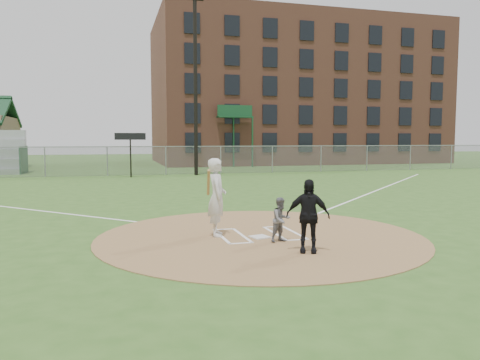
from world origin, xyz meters
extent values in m
plane|color=#31591E|center=(0.00, 0.00, 0.00)|extent=(140.00, 140.00, 0.00)
cylinder|color=#987348|center=(0.00, 0.00, 0.01)|extent=(8.40, 8.40, 0.02)
cube|color=silver|center=(-0.08, -0.22, 0.03)|extent=(0.53, 0.53, 0.03)
cube|color=white|center=(9.00, 9.00, 0.01)|extent=(17.04, 17.04, 0.01)
imported|color=slate|center=(0.27, -0.82, 0.57)|extent=(0.64, 0.57, 1.09)
imported|color=black|center=(0.47, -1.97, 0.83)|extent=(1.03, 0.73, 1.63)
cube|color=white|center=(-1.00, 0.15, 0.03)|extent=(0.08, 1.80, 0.01)
cube|color=white|center=(-0.45, 0.15, 0.03)|extent=(0.08, 1.80, 0.01)
cube|color=white|center=(-0.72, 1.05, 0.03)|extent=(0.62, 0.08, 0.01)
cube|color=white|center=(-0.72, -0.75, 0.03)|extent=(0.62, 0.08, 0.01)
cube|color=white|center=(1.00, 0.15, 0.03)|extent=(0.08, 1.80, 0.01)
cube|color=white|center=(0.45, 0.15, 0.03)|extent=(0.08, 1.80, 0.01)
cube|color=white|center=(0.72, 1.05, 0.03)|extent=(0.62, 0.08, 0.01)
cube|color=white|center=(0.72, -0.75, 0.03)|extent=(0.62, 0.08, 0.01)
imported|color=silver|center=(-1.08, 0.29, 1.02)|extent=(0.61, 0.81, 2.01)
cylinder|color=olive|center=(-1.38, -0.11, 1.45)|extent=(0.16, 0.60, 0.70)
cube|color=slate|center=(0.00, 22.00, 1.00)|extent=(56.00, 0.03, 2.00)
cube|color=gray|center=(0.00, 22.00, 2.00)|extent=(56.00, 0.06, 0.06)
cube|color=gray|center=(0.00, 22.00, 1.00)|extent=(56.08, 0.08, 2.00)
cube|color=#194728|center=(-10.00, 26.20, 1.00)|extent=(0.08, 3.20, 2.00)
cube|color=brown|center=(16.00, 38.00, 7.50)|extent=(30.00, 16.00, 15.00)
cube|color=black|center=(15.90, 29.94, 7.40)|extent=(26.60, 0.10, 12.20)
cube|color=#194728|center=(7.00, 29.34, 4.50)|extent=(3.20, 1.00, 0.15)
cube|color=#194728|center=(7.00, 29.84, 2.25)|extent=(0.12, 0.12, 4.50)
cube|color=#194728|center=(8.50, 28.89, 2.25)|extent=(0.12, 0.12, 4.50)
cube|color=#194728|center=(7.00, 29.34, 5.05)|extent=(3.20, 0.08, 1.00)
cylinder|color=black|center=(2.00, 21.00, 6.00)|extent=(0.26, 0.26, 12.00)
cylinder|color=black|center=(-2.50, 20.20, 1.30)|extent=(0.10, 0.10, 2.60)
cube|color=black|center=(-2.50, 20.20, 2.70)|extent=(2.00, 0.10, 0.45)
camera|label=1|loc=(-3.66, -11.39, 2.51)|focal=35.00mm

